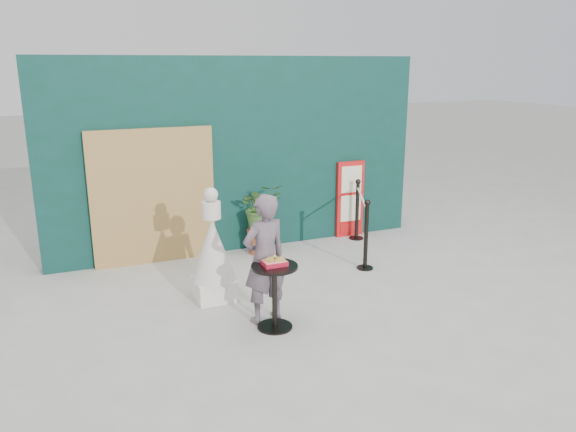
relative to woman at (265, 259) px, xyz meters
The scene contains 10 objects.
ground 1.07m from the woman, 35.45° to the right, with size 60.00×60.00×0.00m, color #ADAAA5.
back_wall 2.88m from the woman, 77.23° to the left, with size 6.00×0.30×3.00m, color #0B3128.
bamboo_fence 2.63m from the woman, 107.42° to the left, with size 1.80×0.08×2.00m, color tan.
woman is the anchor object (origin of this frame).
menu_board 3.56m from the woman, 45.02° to the left, with size 0.50×0.07×1.30m.
statue 0.93m from the woman, 114.18° to the left, with size 0.56×0.56×1.45m.
cafe_table 0.34m from the woman, 81.62° to the right, with size 0.52×0.52×0.75m.
food_basket 0.22m from the woman, 81.01° to the right, with size 0.26×0.19×0.11m.
planter 2.42m from the woman, 70.64° to the left, with size 0.66×0.57×1.11m.
stanchion_barrier 2.80m from the woman, 36.55° to the left, with size 0.84×1.54×1.03m.
Camera 1 is at (-2.72, -5.18, 2.91)m, focal length 35.00 mm.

